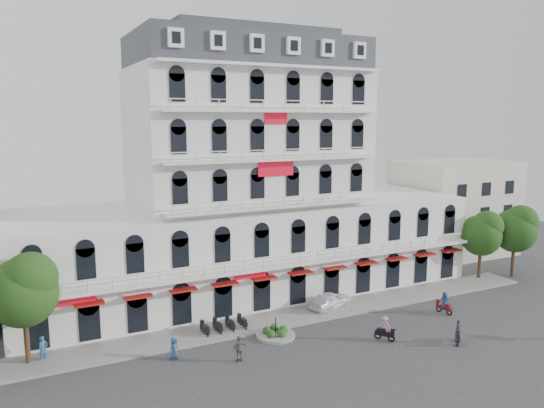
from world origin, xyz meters
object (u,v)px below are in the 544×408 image
at_px(rider_northeast, 458,332).
at_px(rider_center, 385,328).
at_px(parked_car, 330,300).
at_px(rider_east, 444,303).

height_order(rider_northeast, rider_center, rider_center).
xyz_separation_m(parked_car, rider_northeast, (4.68, -10.99, 0.12)).
bearing_deg(rider_center, rider_northeast, 21.90).
bearing_deg(rider_east, parked_car, 46.78).
relative_size(parked_car, rider_northeast, 2.39).
distance_m(rider_northeast, rider_center, 5.61).
distance_m(rider_east, rider_center, 8.82).
bearing_deg(rider_northeast, rider_center, -77.24).
xyz_separation_m(parked_car, rider_east, (8.47, -5.67, 0.21)).
xyz_separation_m(parked_car, rider_center, (-0.04, -7.97, 0.25)).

